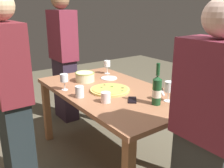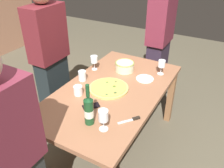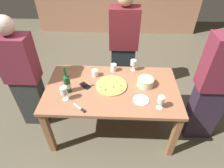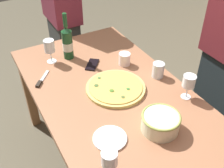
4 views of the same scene
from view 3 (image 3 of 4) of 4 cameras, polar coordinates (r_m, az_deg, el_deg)
The scene contains 16 objects.
ground_plane at distance 2.83m, azimuth -0.00°, elevation -12.62°, with size 8.00×8.00×0.00m, color brown.
dining_table at distance 2.34m, azimuth -0.00°, elevation -2.86°, with size 1.60×0.90×0.75m.
pizza at distance 2.29m, azimuth -0.20°, elevation -0.39°, with size 0.38×0.38×0.03m.
serving_bowl at distance 2.31m, azimuth 10.10°, elevation 0.72°, with size 0.21×0.21×0.10m.
wine_bottle at distance 2.20m, azimuth -13.43°, elevation 0.24°, with size 0.08×0.08×0.35m.
wine_glass_near_pizza at distance 2.11m, azimuth -14.39°, elevation -2.19°, with size 0.07×0.07×0.17m.
wine_glass_by_bottle at distance 2.02m, azimuth 14.61°, elevation -4.69°, with size 0.07×0.07×0.16m.
wine_glass_far_left at distance 2.50m, azimuth 6.48°, elevation 6.28°, with size 0.08×0.08×0.16m.
cup_amber at distance 2.44m, azimuth -5.16°, elevation 3.33°, with size 0.08×0.08×0.09m, color white.
cup_ceramic at distance 2.51m, azimuth 0.49°, elevation 4.98°, with size 0.08×0.08×0.10m, color white.
side_plate at distance 2.14m, azimuth 8.80°, elevation -4.80°, with size 0.18×0.18×0.01m, color white.
cell_phone at distance 2.32m, azimuth -8.12°, elevation -0.49°, with size 0.07×0.14×0.01m, color black.
pizza_knife at distance 2.05m, azimuth -9.41°, elevation -7.43°, with size 0.16×0.14×0.02m.
person_host at distance 2.59m, azimuth -25.11°, elevation 1.78°, with size 0.40×0.24×1.58m.
person_guest_left at distance 2.42m, azimuth 28.83°, elevation -0.34°, with size 0.43×0.24×1.71m.
person_guest_right at distance 2.96m, azimuth 3.50°, elevation 11.45°, with size 0.43×0.24×1.64m.
Camera 3 is at (0.07, -1.70, 2.25)m, focal length 30.22 mm.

